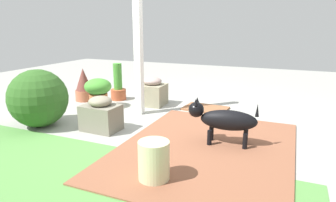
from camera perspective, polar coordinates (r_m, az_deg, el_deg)
ground_plane at (r=4.14m, az=-1.49°, el=-3.99°), size 12.00×12.00×0.00m
brick_path at (r=3.28m, az=7.31°, el=-9.08°), size 1.80×2.40×0.02m
porch_pillar at (r=4.34m, az=-5.78°, el=11.27°), size 0.10×0.10×2.15m
stone_planter_nearest at (r=4.95m, az=-3.04°, el=1.74°), size 0.43×0.42×0.48m
stone_planter_mid at (r=3.85m, az=-12.84°, el=-2.61°), size 0.48×0.35×0.45m
round_shrub at (r=4.21m, az=-23.81°, el=0.47°), size 0.76×0.76×0.76m
terracotta_pot_spiky at (r=5.43m, az=-15.98°, el=2.93°), size 0.31×0.31×0.58m
terracotta_pot_tall at (r=5.37m, az=-9.62°, el=2.72°), size 0.27×0.27×0.66m
terracotta_pot_broad at (r=4.88m, az=-13.36°, el=1.95°), size 0.43×0.43×0.48m
dog at (r=3.31m, az=10.69°, el=-3.50°), size 0.77×0.28×0.53m
ceramic_urn at (r=2.58m, az=-2.75°, el=-11.56°), size 0.27×0.27×0.36m
doormat at (r=4.77m, az=7.25°, el=-1.42°), size 0.71×0.50×0.03m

